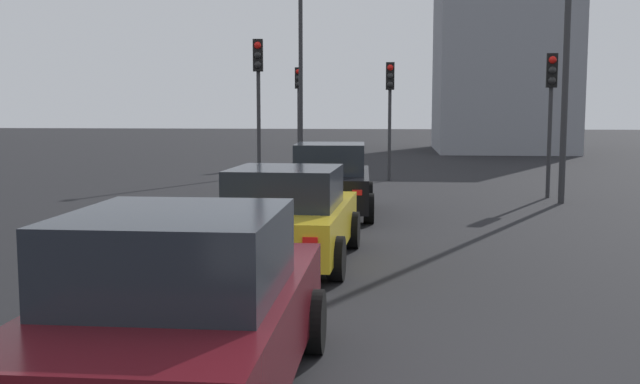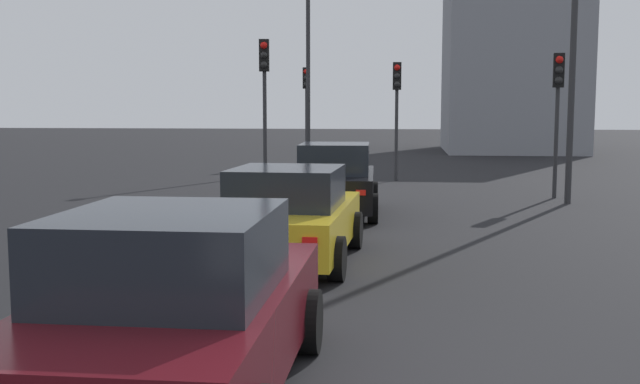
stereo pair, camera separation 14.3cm
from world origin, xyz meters
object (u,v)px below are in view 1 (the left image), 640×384
(car_maroon_right_third, at_px, (182,311))
(traffic_light_far_right, at_px, (390,96))
(street_lamp_far, at_px, (301,54))
(car_yellow_right_second, at_px, (287,216))
(traffic_light_far_left, at_px, (258,83))
(traffic_light_near_right, at_px, (551,94))
(car_black_right_lead, at_px, (330,181))
(traffic_light_near_left, at_px, (298,95))

(car_maroon_right_third, relative_size, traffic_light_far_right, 1.07)
(car_maroon_right_third, height_order, street_lamp_far, street_lamp_far)
(street_lamp_far, bearing_deg, car_yellow_right_second, -173.66)
(traffic_light_far_left, relative_size, street_lamp_far, 0.57)
(car_maroon_right_third, bearing_deg, car_yellow_right_second, -0.55)
(car_yellow_right_second, relative_size, traffic_light_far_left, 0.94)
(car_yellow_right_second, bearing_deg, traffic_light_far_right, -4.28)
(traffic_light_near_right, relative_size, street_lamp_far, 0.50)
(car_black_right_lead, xyz_separation_m, traffic_light_far_left, (4.36, 2.43, 2.34))
(traffic_light_far_left, distance_m, street_lamp_far, 7.84)
(traffic_light_far_left, bearing_deg, car_yellow_right_second, 6.61)
(traffic_light_far_left, height_order, traffic_light_far_right, traffic_light_far_left)
(traffic_light_far_right, height_order, street_lamp_far, street_lamp_far)
(traffic_light_near_left, height_order, traffic_light_far_left, traffic_light_far_left)
(traffic_light_near_left, xyz_separation_m, traffic_light_far_left, (-10.86, -0.23, 0.14))
(traffic_light_far_left, relative_size, traffic_light_far_right, 1.11)
(car_black_right_lead, height_order, traffic_light_far_left, traffic_light_far_left)
(car_maroon_right_third, distance_m, traffic_light_near_right, 15.97)
(car_black_right_lead, distance_m, traffic_light_far_right, 8.58)
(car_maroon_right_third, xyz_separation_m, street_lamp_far, (23.03, 1.87, 3.71))
(traffic_light_near_right, distance_m, street_lamp_far, 11.50)
(car_black_right_lead, relative_size, traffic_light_far_left, 0.96)
(traffic_light_near_left, relative_size, traffic_light_far_right, 1.06)
(street_lamp_far, bearing_deg, car_maroon_right_third, -175.35)
(traffic_light_near_right, bearing_deg, car_yellow_right_second, -26.32)
(car_yellow_right_second, bearing_deg, car_maroon_right_third, -178.39)
(car_black_right_lead, relative_size, traffic_light_near_right, 1.08)
(car_maroon_right_third, xyz_separation_m, traffic_light_far_left, (15.30, 2.14, 2.35))
(car_maroon_right_third, height_order, traffic_light_near_left, traffic_light_near_left)
(traffic_light_far_right, bearing_deg, traffic_light_near_left, -151.50)
(car_maroon_right_third, bearing_deg, street_lamp_far, 4.66)
(car_black_right_lead, height_order, car_maroon_right_third, car_black_right_lead)
(car_maroon_right_third, distance_m, traffic_light_near_left, 26.36)
(car_black_right_lead, height_order, traffic_light_near_left, traffic_light_near_left)
(car_black_right_lead, relative_size, traffic_light_near_left, 1.01)
(traffic_light_far_right, bearing_deg, car_black_right_lead, -9.81)
(car_black_right_lead, xyz_separation_m, street_lamp_far, (12.08, 2.17, 3.70))
(car_yellow_right_second, height_order, traffic_light_near_left, traffic_light_near_left)
(street_lamp_far, bearing_deg, car_black_right_lead, -169.81)
(car_yellow_right_second, height_order, car_maroon_right_third, car_maroon_right_third)
(car_black_right_lead, distance_m, traffic_light_near_right, 7.02)
(car_yellow_right_second, xyz_separation_m, car_maroon_right_third, (-5.67, 0.06, 0.04))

